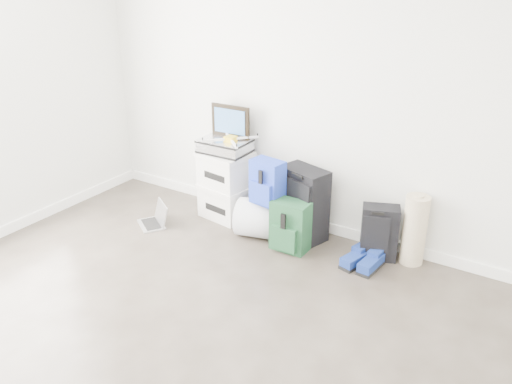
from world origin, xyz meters
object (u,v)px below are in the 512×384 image
Objects in this scene: duffel_bag at (268,220)px; boxes_stack at (226,185)px; laptop at (155,219)px; large_suitcase at (303,204)px; briefcase at (225,146)px; carry_on at (379,233)px.

boxes_stack is at bearing 151.05° from duffel_bag.
boxes_stack is 1.81× the size of laptop.
boxes_stack is 0.77m from laptop.
large_suitcase reaches higher than duffel_bag.
briefcase is 0.67× the size of large_suitcase.
carry_on reaches higher than laptop.
boxes_stack is 1.49× the size of briefcase.
carry_on is (0.73, 0.01, -0.10)m from large_suitcase.
boxes_stack is at bearing -77.31° from briefcase.
duffel_bag is at bearing -6.66° from boxes_stack.
boxes_stack is 0.40m from briefcase.
carry_on is (1.58, 0.03, -0.50)m from briefcase.
carry_on is at bearing 48.19° from laptop.
boxes_stack reaches higher than large_suitcase.
boxes_stack reaches higher than laptop.
large_suitcase is (0.85, 0.02, -0.00)m from boxes_stack.
carry_on is (1.58, 0.03, -0.10)m from boxes_stack.
boxes_stack is 1.40× the size of carry_on.
duffel_bag is 0.35m from large_suitcase.
large_suitcase is at bearing 55.42° from laptop.
boxes_stack reaches higher than duffel_bag.
laptop is at bearing -133.48° from briefcase.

